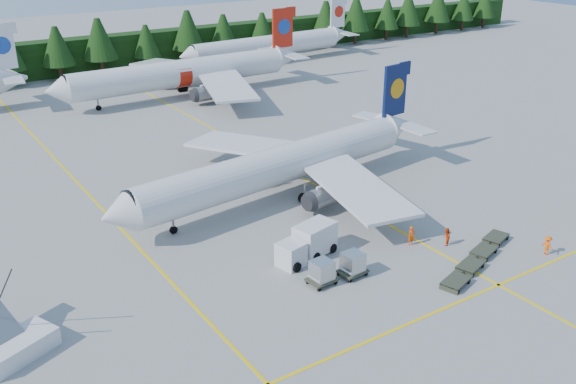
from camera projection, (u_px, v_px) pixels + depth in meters
ground at (383, 273)px, 48.81m from camera, size 320.00×320.00×0.00m
taxi_stripe_a at (115, 222)px, 57.09m from camera, size 0.25×120.00×0.01m
taxi_stripe_b at (300, 176)px, 67.21m from camera, size 0.25×120.00×0.01m
taxi_stripe_cross at (440, 310)px, 44.20m from camera, size 80.00×0.25×0.01m
treeline_hedge at (69, 57)px, 110.64m from camera, size 220.00×4.00×6.00m
airliner_navy at (272, 168)px, 60.55m from camera, size 36.42×29.78×10.62m
airliner_red at (177, 74)px, 95.62m from camera, size 40.46×33.28×11.76m
airliner_far_right at (263, 46)px, 118.09m from camera, size 37.15×5.98×10.80m
airstairs at (12, 342)px, 39.37m from camera, size 5.59×7.14×4.21m
service_truck at (307, 243)px, 50.58m from camera, size 5.68×3.12×2.60m
dolly_train at (477, 257)px, 50.23m from camera, size 10.77×5.19×0.14m
uld_pair at (338, 267)px, 47.51m from camera, size 4.84×2.03×1.60m
crew_a at (411, 236)px, 52.73m from camera, size 0.63×0.43×1.68m
crew_b at (446, 237)px, 52.72m from camera, size 0.95×0.91×1.55m
crew_c at (548, 245)px, 51.27m from camera, size 0.45×0.66×1.60m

